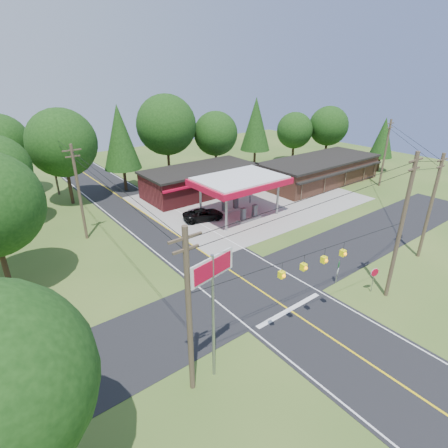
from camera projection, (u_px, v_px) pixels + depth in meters
ground at (257, 288)px, 28.70m from camera, size 120.00×120.00×0.00m
main_highway at (257, 288)px, 28.70m from camera, size 8.00×120.00×0.02m
cross_road at (257, 288)px, 28.69m from camera, size 70.00×7.00×0.02m
lane_center_yellow at (257, 288)px, 28.69m from camera, size 0.15×110.00×0.00m
gas_canopy at (240, 182)px, 41.42m from camera, size 10.60×7.40×4.88m
convenience_store at (200, 180)px, 50.16m from camera, size 16.40×7.55×3.80m
strip_building at (319, 170)px, 55.15m from camera, size 20.40×8.75×3.80m
utility_pole_near_right at (401, 227)px, 25.42m from camera, size 1.80×0.30×11.50m
utility_pole_near_left at (189, 312)px, 17.67m from camera, size 1.80×0.30×10.00m
utility_pole_far_left at (79, 192)px, 35.17m from camera, size 1.80×0.30×10.00m
utility_pole_right_b at (431, 206)px, 31.56m from camera, size 1.80×0.30×10.00m
utility_pole_far_right at (385, 152)px, 52.12m from camera, size 1.80×0.30×10.00m
utility_pole_north at (53, 162)px, 48.50m from camera, size 0.30×0.30×9.50m
overhead_beacons at (315, 253)px, 21.29m from camera, size 17.04×2.04×1.03m
treeline_backdrop at (133, 148)px, 43.53m from camera, size 70.27×51.59×13.30m
suv_car at (203, 215)px, 41.55m from camera, size 5.97×5.97×1.35m
sedan_car at (246, 184)px, 53.07m from camera, size 4.09×4.09×1.18m
big_stop_sign at (213, 288)px, 18.15m from camera, size 2.94×0.60×8.00m
octagonal_stop_sign at (374, 274)px, 27.60m from camera, size 0.75×0.28×2.20m
route_sign_post at (338, 269)px, 28.83m from camera, size 0.45×0.21×2.32m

